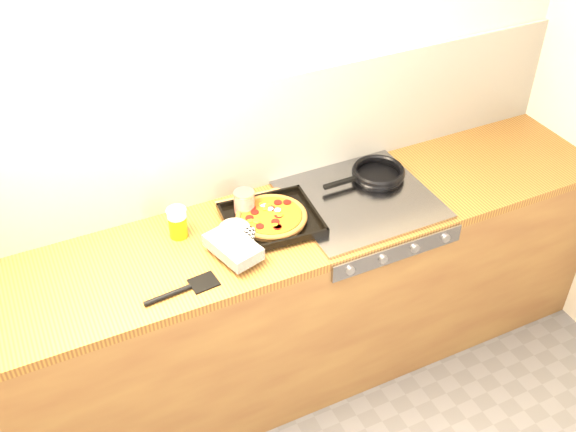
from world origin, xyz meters
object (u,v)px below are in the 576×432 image
tomato_can (244,204)px  juice_glass (178,223)px  frying_pan (377,173)px  pizza_on_tray (260,224)px

tomato_can → juice_glass: bearing=-179.2°
frying_pan → tomato_can: bearing=178.7°
frying_pan → juice_glass: bearing=179.3°
pizza_on_tray → juice_glass: size_ratio=3.88×
juice_glass → frying_pan: bearing=-0.7°
tomato_can → juice_glass: (-0.29, -0.00, 0.01)m
frying_pan → tomato_can: (-0.63, 0.01, 0.02)m
pizza_on_tray → juice_glass: bearing=157.7°
tomato_can → frying_pan: bearing=-1.3°
pizza_on_tray → juice_glass: 0.33m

